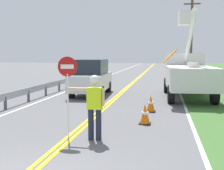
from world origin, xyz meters
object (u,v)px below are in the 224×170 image
at_px(utility_pole_mid, 191,36).
at_px(stop_sign_paddle, 68,79).
at_px(flagger_worker, 94,103).
at_px(traffic_cone_lead, 145,114).
at_px(oncoming_suv_nearest, 91,77).
at_px(utility_bucket_truck, 187,72).
at_px(traffic_cone_mid, 151,104).

bearing_deg(utility_pole_mid, stop_sign_paddle, -101.61).
height_order(flagger_worker, traffic_cone_lead, flagger_worker).
bearing_deg(oncoming_suv_nearest, utility_pole_mid, 68.05).
height_order(stop_sign_paddle, utility_pole_mid, utility_pole_mid).
relative_size(flagger_worker, utility_bucket_truck, 0.26).
bearing_deg(traffic_cone_mid, traffic_cone_lead, -92.24).
xyz_separation_m(flagger_worker, traffic_cone_lead, (1.27, 2.21, -0.71)).
distance_m(utility_pole_mid, traffic_cone_mid, 23.12).
bearing_deg(traffic_cone_mid, flagger_worker, -106.75).
bearing_deg(oncoming_suv_nearest, stop_sign_paddle, -80.16).
distance_m(utility_bucket_truck, traffic_cone_mid, 5.36).
xyz_separation_m(utility_bucket_truck, traffic_cone_mid, (-1.79, -4.93, -1.06)).
xyz_separation_m(utility_bucket_truck, traffic_cone_lead, (-1.88, -7.23, -1.06)).
relative_size(stop_sign_paddle, traffic_cone_mid, 3.33).
distance_m(utility_bucket_truck, traffic_cone_lead, 7.55).
height_order(flagger_worker, utility_pole_mid, utility_pole_mid).
height_order(flagger_worker, traffic_cone_mid, flagger_worker).
relative_size(traffic_cone_lead, traffic_cone_mid, 1.00).
relative_size(stop_sign_paddle, utility_bucket_truck, 0.34).
distance_m(stop_sign_paddle, traffic_cone_mid, 5.15).
height_order(traffic_cone_lead, traffic_cone_mid, same).
bearing_deg(traffic_cone_lead, traffic_cone_mid, 87.76).
height_order(flagger_worker, stop_sign_paddle, stop_sign_paddle).
bearing_deg(utility_bucket_truck, traffic_cone_mid, -109.98).
bearing_deg(utility_bucket_truck, utility_pole_mid, 84.71).
xyz_separation_m(oncoming_suv_nearest, traffic_cone_lead, (3.64, -7.05, -0.72)).
height_order(utility_pole_mid, traffic_cone_mid, utility_pole_mid).
bearing_deg(traffic_cone_mid, oncoming_suv_nearest, 128.10).
bearing_deg(traffic_cone_mid, utility_bucket_truck, 70.02).
bearing_deg(stop_sign_paddle, traffic_cone_lead, 47.05).
bearing_deg(oncoming_suv_nearest, utility_bucket_truck, 1.86).
distance_m(flagger_worker, stop_sign_paddle, 1.02).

